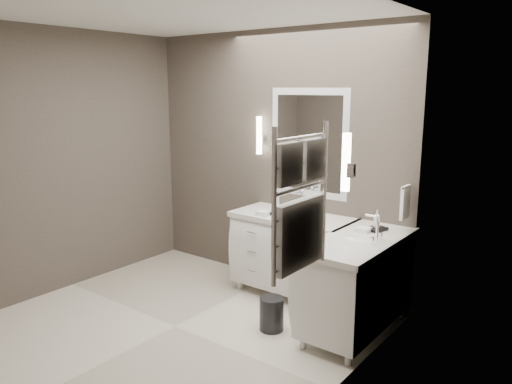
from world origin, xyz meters
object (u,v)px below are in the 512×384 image
Objects in this scene: vanity_right at (357,279)px; towel_ladder at (300,209)px; waste_bin at (272,314)px; vanity_back at (293,250)px.

towel_ladder is (0.23, -1.30, 0.91)m from vanity_right.
vanity_back is at bearing 110.11° from waste_bin.
vanity_back is at bearing 124.10° from towel_ladder.
vanity_back is 0.93m from vanity_right.
waste_bin is at bearing -69.89° from vanity_back.
vanity_back is 0.86m from waste_bin.
vanity_right is at bearing 99.84° from towel_ladder.
waste_bin is at bearing -144.87° from vanity_right.
towel_ladder is at bearing -55.90° from vanity_back.
vanity_right reaches higher than waste_bin.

